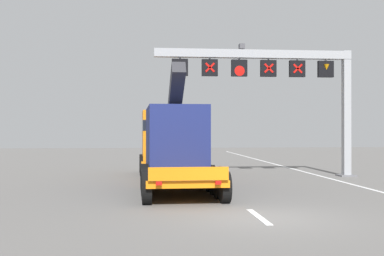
{
  "coord_description": "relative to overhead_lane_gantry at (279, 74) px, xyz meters",
  "views": [
    {
      "loc": [
        -3.4,
        -13.84,
        2.53
      ],
      "look_at": [
        -1.19,
        9.28,
        2.64
      ],
      "focal_mm": 45.69,
      "sensor_mm": 36.0,
      "label": 1
    }
  ],
  "objects": [
    {
      "name": "ground",
      "position": [
        -3.82,
        -12.08,
        -5.56
      ],
      "size": [
        112.0,
        112.0,
        0.0
      ],
      "primitive_type": "plane",
      "color": "slate"
    },
    {
      "name": "lane_markings",
      "position": [
        -3.92,
        15.82,
        -5.56
      ],
      "size": [
        0.2,
        70.41,
        0.01
      ],
      "color": "silver",
      "rests_on": "ground"
    },
    {
      "name": "edge_line_right",
      "position": [
        2.38,
        -0.08,
        -5.56
      ],
      "size": [
        0.2,
        63.0,
        0.01
      ],
      "primitive_type": "cube",
      "color": "silver",
      "rests_on": "ground"
    },
    {
      "name": "overhead_lane_gantry",
      "position": [
        0.0,
        0.0,
        0.0
      ],
      "size": [
        11.02,
        0.9,
        7.19
      ],
      "color": "#9EA0A5",
      "rests_on": "ground"
    },
    {
      "name": "heavy_haul_truck_orange",
      "position": [
        -5.99,
        -1.79,
        -3.57
      ],
      "size": [
        3.29,
        14.11,
        5.3
      ],
      "color": "orange",
      "rests_on": "ground"
    }
  ]
}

